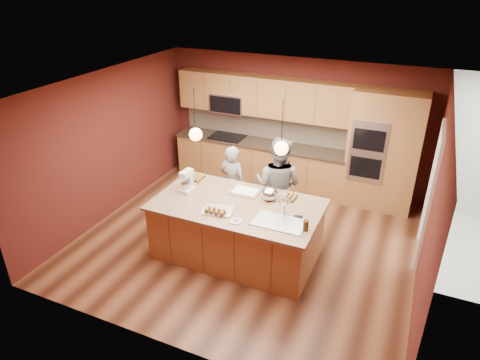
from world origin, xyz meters
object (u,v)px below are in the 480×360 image
at_px(mixing_bowl, 270,194).
at_px(stand_mixer, 187,182).
at_px(island, 238,229).
at_px(person_right, 278,186).
at_px(person_left, 233,184).

bearing_deg(mixing_bowl, stand_mixer, -168.70).
distance_m(island, person_right, 1.11).
height_order(island, mixing_bowl, island).
bearing_deg(mixing_bowl, person_left, 145.11).
relative_size(stand_mixer, mixing_bowl, 1.38).
bearing_deg(person_right, island, 76.14).
relative_size(person_left, mixing_bowl, 5.60).
distance_m(island, mixing_bowl, 0.77).
height_order(person_right, mixing_bowl, person_right).
distance_m(person_left, mixing_bowl, 1.20).
relative_size(island, mixing_bowl, 9.91).
height_order(island, person_right, person_right).
bearing_deg(stand_mixer, mixing_bowl, 15.92).
height_order(island, person_left, person_left).
xyz_separation_m(person_left, person_right, (0.86, 0.00, 0.14)).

